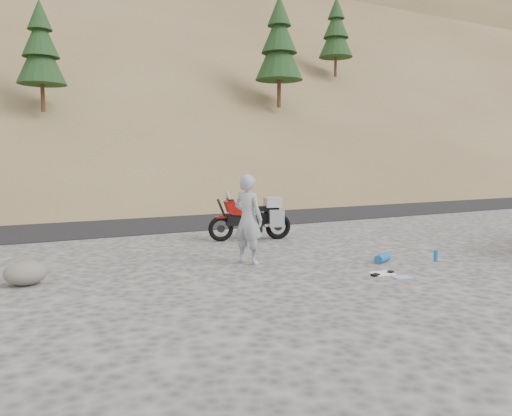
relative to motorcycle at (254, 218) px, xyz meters
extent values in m
plane|color=#45423F|center=(-0.32, -3.25, -0.60)|extent=(140.00, 140.00, 0.00)
cube|color=black|center=(-0.32, 5.75, -0.60)|extent=(120.00, 7.00, 0.05)
cube|color=brown|center=(1.68, 26.75, 7.40)|extent=(110.00, 51.90, 46.72)
cube|color=brown|center=(1.68, 26.75, 7.70)|extent=(110.00, 43.28, 36.46)
cube|color=brown|center=(1.68, 46.75, 13.40)|extent=(120.00, 40.00, 30.00)
cylinder|color=#322212|center=(-4.32, 10.75, 4.30)|extent=(0.17, 0.17, 1.40)
cone|color=black|center=(-4.32, 10.75, 5.84)|extent=(2.00, 2.00, 2.25)
cone|color=black|center=(-4.32, 10.75, 6.69)|extent=(1.50, 1.50, 1.76)
cone|color=black|center=(-4.32, 10.75, 7.55)|extent=(1.00, 1.00, 1.26)
cylinder|color=#322212|center=(7.68, 11.75, 5.35)|extent=(0.22, 0.22, 1.82)
cone|color=black|center=(7.68, 11.75, 7.35)|extent=(2.60, 2.60, 2.92)
cone|color=black|center=(7.68, 11.75, 8.46)|extent=(1.95, 1.95, 2.28)
cone|color=black|center=(7.68, 11.75, 9.57)|extent=(1.30, 1.30, 1.64)
cylinder|color=#322212|center=(13.68, 14.75, 7.72)|extent=(0.18, 0.18, 1.54)
cone|color=black|center=(13.68, 14.75, 9.42)|extent=(2.20, 2.20, 2.48)
cone|color=black|center=(13.68, 14.75, 10.36)|extent=(1.65, 1.65, 1.93)
cone|color=black|center=(13.68, 14.75, 11.30)|extent=(1.10, 1.10, 1.39)
torus|color=black|center=(-0.92, 0.18, -0.25)|extent=(0.71, 0.26, 0.70)
cylinder|color=black|center=(-0.92, 0.18, -0.25)|extent=(0.22, 0.10, 0.21)
torus|color=black|center=(0.69, -0.13, -0.25)|extent=(0.75, 0.29, 0.74)
cylinder|color=black|center=(0.69, -0.13, -0.25)|extent=(0.24, 0.13, 0.23)
cylinder|color=black|center=(-0.83, 0.17, 0.14)|extent=(0.40, 0.14, 0.86)
cylinder|color=black|center=(-0.69, 0.14, 0.54)|extent=(0.17, 0.65, 0.05)
cube|color=black|center=(-0.14, 0.03, -0.02)|extent=(1.29, 0.49, 0.32)
cube|color=black|center=(-0.04, 0.01, -0.23)|extent=(0.53, 0.40, 0.30)
cube|color=maroon|center=(-0.38, 0.08, 0.25)|extent=(0.60, 0.42, 0.33)
cube|color=maroon|center=(-0.66, 0.13, 0.37)|extent=(0.38, 0.41, 0.37)
cube|color=silver|center=(-0.73, 0.15, 0.65)|extent=(0.18, 0.33, 0.27)
cube|color=black|center=(0.12, -0.02, 0.27)|extent=(0.61, 0.34, 0.13)
cube|color=black|center=(0.51, -0.10, 0.22)|extent=(0.40, 0.26, 0.11)
cube|color=#B5B5BA|center=(0.50, -0.38, 0.01)|extent=(0.44, 0.21, 0.47)
cube|color=#B5B5BA|center=(0.61, 0.16, 0.01)|extent=(0.44, 0.21, 0.47)
cube|color=#98999E|center=(0.53, -0.10, 0.44)|extent=(0.50, 0.44, 0.27)
cube|color=maroon|center=(-0.92, 0.18, 0.07)|extent=(0.34, 0.19, 0.04)
cylinder|color=black|center=(-0.02, -0.19, -0.41)|extent=(0.07, 0.22, 0.38)
cylinder|color=#B5B5BA|center=(0.45, -0.24, -0.18)|extent=(0.49, 0.19, 0.14)
imported|color=#98999E|center=(-1.54, -2.67, -0.60)|extent=(0.72, 0.83, 1.90)
ellipsoid|color=#5B574E|center=(-5.88, -2.49, -0.38)|extent=(0.91, 0.86, 0.44)
cube|color=white|center=(0.31, -4.79, -0.59)|extent=(0.47, 0.43, 0.01)
cylinder|color=#1B59A2|center=(1.08, -3.95, -0.50)|extent=(0.51, 0.37, 0.19)
cylinder|color=#1B59A2|center=(2.16, -4.43, -0.47)|extent=(0.12, 0.12, 0.25)
cube|color=black|center=(0.07, -4.87, -0.58)|extent=(0.18, 0.14, 0.04)
cube|color=black|center=(0.50, -4.82, -0.58)|extent=(0.16, 0.15, 0.04)
cube|color=#81A7C7|center=(0.44, -5.20, -0.59)|extent=(0.39, 0.33, 0.01)
camera|label=1|loc=(-6.32, -12.07, 1.63)|focal=35.00mm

